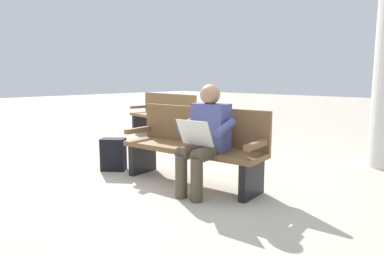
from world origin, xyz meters
TOP-DOWN VIEW (x-y plane):
  - ground_plane at (0.00, 0.00)m, footprint 40.00×40.00m
  - bench_near at (0.01, -0.07)m, footprint 1.84×0.68m
  - person_seated at (-0.33, 0.13)m, footprint 0.60×0.60m
  - backpack at (1.19, 0.28)m, footprint 0.37×0.35m
  - bench_far at (2.82, -2.11)m, footprint 1.84×0.68m

SIDE VIEW (x-z plane):
  - ground_plane at x=0.00m, z-range 0.00..0.00m
  - backpack at x=1.19m, z-range 0.00..0.43m
  - bench_near at x=0.01m, z-range 0.01..0.91m
  - bench_far at x=2.82m, z-range 0.01..0.91m
  - person_seated at x=-0.33m, z-range 0.04..1.22m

